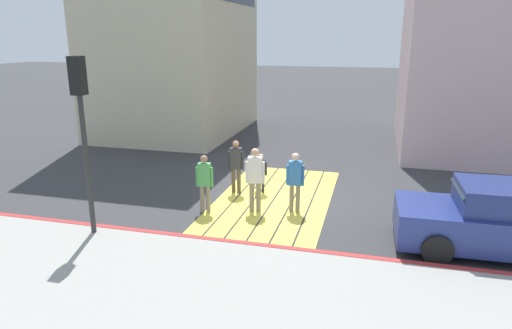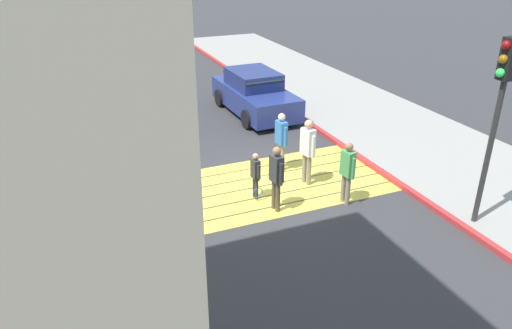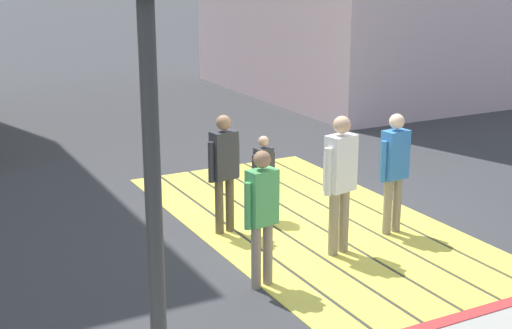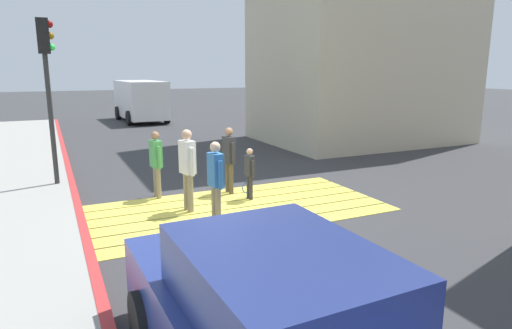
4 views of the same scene
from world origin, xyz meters
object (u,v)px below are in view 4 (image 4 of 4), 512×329
object	(u,v)px
pedestrian_adult_trailing	(216,177)
pedestrian_teen_behind	(229,155)
van_down_street	(141,100)
pedestrian_adult_lead	(188,164)
pedestrian_child_with_racket	(250,171)
pedestrian_adult_side	(156,160)
traffic_light_corner	(47,69)

from	to	relation	value
pedestrian_adult_trailing	pedestrian_teen_behind	xyz separation A→B (m)	(1.08, 2.00, -0.01)
van_down_street	pedestrian_adult_trailing	bearing A→B (deg)	-96.60
pedestrian_adult_lead	van_down_street	bearing A→B (deg)	82.20
van_down_street	pedestrian_adult_trailing	distance (m)	18.81
pedestrian_adult_trailing	pedestrian_child_with_racket	distance (m)	1.86
van_down_street	pedestrian_child_with_racket	bearing A→B (deg)	-92.81
pedestrian_child_with_racket	van_down_street	bearing A→B (deg)	87.19
van_down_street	pedestrian_adult_lead	bearing A→B (deg)	-97.80
pedestrian_adult_trailing	pedestrian_child_with_racket	world-z (taller)	pedestrian_adult_trailing
pedestrian_adult_lead	pedestrian_child_with_racket	xyz separation A→B (m)	(1.56, 0.24, -0.35)
pedestrian_adult_side	pedestrian_child_with_racket	xyz separation A→B (m)	(1.95, -1.06, -0.25)
pedestrian_teen_behind	pedestrian_child_with_racket	bearing A→B (deg)	-72.36
pedestrian_adult_lead	pedestrian_adult_side	distance (m)	1.36
pedestrian_adult_lead	pedestrian_teen_behind	distance (m)	1.65
van_down_street	pedestrian_child_with_racket	xyz separation A→B (m)	(-0.85, -17.39, -0.59)
pedestrian_adult_side	pedestrian_teen_behind	bearing A→B (deg)	-11.48
traffic_light_corner	pedestrian_adult_trailing	distance (m)	5.58
traffic_light_corner	pedestrian_adult_lead	xyz separation A→B (m)	(2.52, -3.33, -1.99)
pedestrian_adult_lead	pedestrian_adult_side	size ratio (longest dim) A/B	1.11
pedestrian_adult_lead	pedestrian_adult_trailing	world-z (taller)	pedestrian_adult_lead
pedestrian_adult_lead	pedestrian_child_with_racket	bearing A→B (deg)	8.86
traffic_light_corner	pedestrian_child_with_racket	xyz separation A→B (m)	(4.08, -3.09, -2.35)
pedestrian_child_with_racket	pedestrian_teen_behind	bearing A→B (deg)	107.64
van_down_street	pedestrian_child_with_racket	world-z (taller)	van_down_street
pedestrian_teen_behind	pedestrian_child_with_racket	size ratio (longest dim) A/B	1.33
traffic_light_corner	pedestrian_adult_lead	size ratio (longest dim) A/B	2.37
traffic_light_corner	pedestrian_teen_behind	world-z (taller)	traffic_light_corner
van_down_street	traffic_light_corner	world-z (taller)	traffic_light_corner
pedestrian_adult_trailing	pedestrian_teen_behind	bearing A→B (deg)	61.65
van_down_street	pedestrian_child_with_racket	distance (m)	17.42
traffic_light_corner	pedestrian_teen_behind	size ratio (longest dim) A/B	2.57
pedestrian_teen_behind	pedestrian_adult_side	bearing A→B (deg)	168.52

